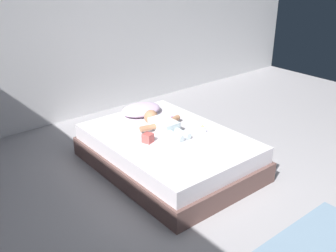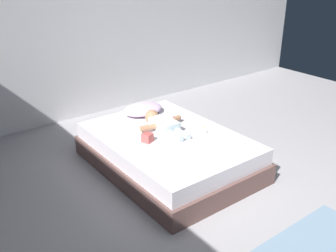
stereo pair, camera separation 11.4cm
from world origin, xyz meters
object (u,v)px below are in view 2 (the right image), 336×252
pillow (143,109)px  baby_bottle (203,129)px  toothbrush (174,119)px  toy_block (147,138)px  baby (162,124)px  bed (168,152)px

pillow → baby_bottle: pillow is taller
pillow → toothbrush: 0.39m
toy_block → baby_bottle: (0.57, -0.15, -0.02)m
baby → baby_bottle: bearing=-47.1°
toy_block → toothbrush: bearing=27.5°
bed → baby: 0.29m
bed → baby_bottle: 0.42m
bed → toy_block: (-0.25, 0.00, 0.23)m
pillow → baby: size_ratio=0.74×
toothbrush → baby_bottle: (0.04, -0.43, 0.02)m
toothbrush → baby_bottle: size_ratio=1.51×
bed → toothbrush: 0.45m
pillow → baby: baby is taller
baby → baby_bottle: (0.28, -0.30, -0.03)m
baby → toy_block: baby is taller
pillow → bed: bearing=-100.5°
baby → toy_block: 0.33m
toothbrush → toy_block: (-0.54, -0.28, 0.04)m
baby_bottle → toothbrush: bearing=94.9°
baby → toy_block: bearing=-151.8°
bed → pillow: size_ratio=3.74×
pillow → toy_block: 0.72m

